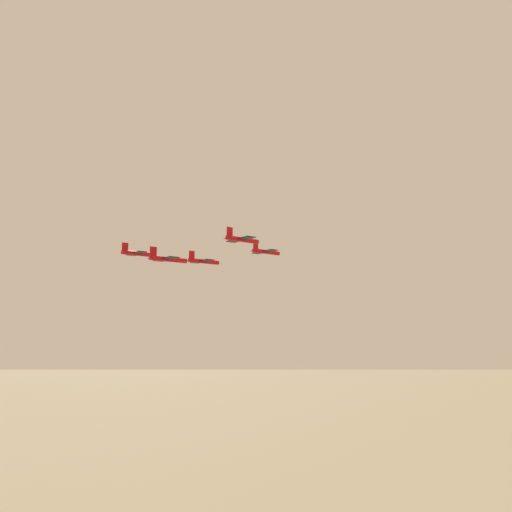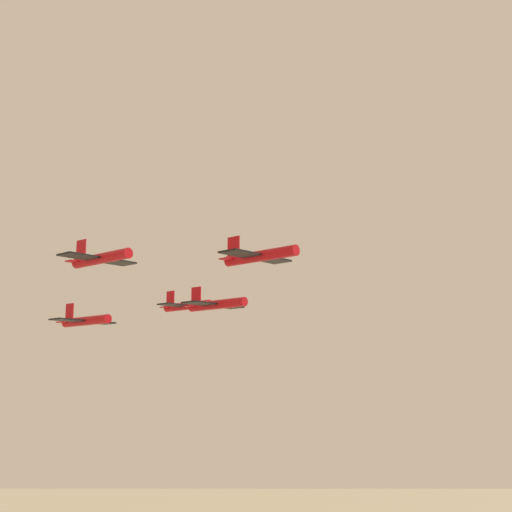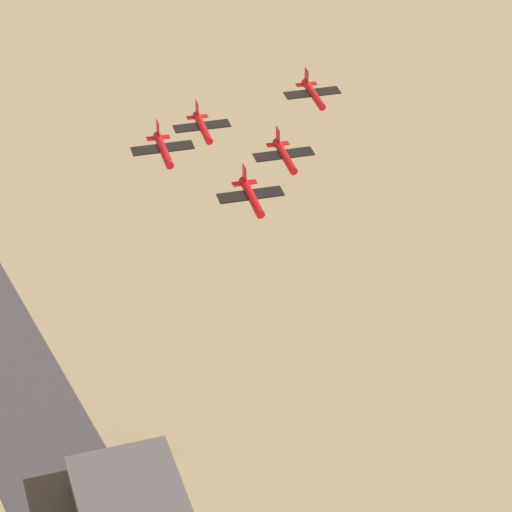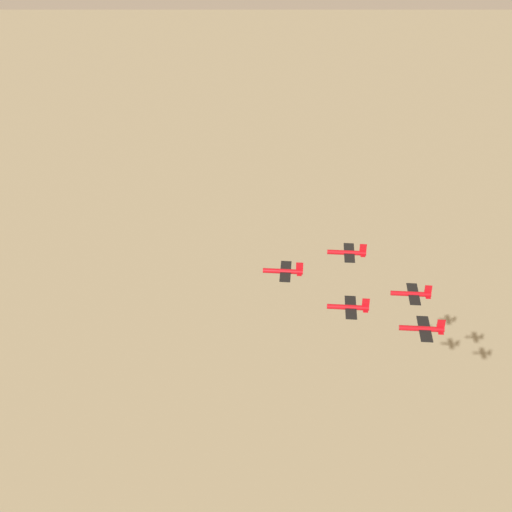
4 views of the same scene
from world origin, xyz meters
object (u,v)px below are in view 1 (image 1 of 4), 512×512
(jet_4, at_px, (167,259))
(jet_1, at_px, (203,261))
(jet_2, at_px, (241,239))
(jet_0, at_px, (265,252))
(jet_3, at_px, (137,253))

(jet_4, bearing_deg, jet_1, 120.47)
(jet_2, relative_size, jet_4, 1.00)
(jet_2, height_order, jet_4, jet_2)
(jet_4, bearing_deg, jet_0, 90.00)
(jet_0, bearing_deg, jet_4, -90.00)
(jet_0, height_order, jet_2, jet_2)
(jet_0, distance_m, jet_3, 33.75)
(jet_2, bearing_deg, jet_3, -150.46)
(jet_3, bearing_deg, jet_4, -0.00)
(jet_0, bearing_deg, jet_2, -59.53)
(jet_0, relative_size, jet_2, 1.00)
(jet_1, xyz_separation_m, jet_4, (14.97, 7.77, -1.67))
(jet_4, bearing_deg, jet_2, 59.53)
(jet_3, height_order, jet_4, jet_3)
(jet_1, bearing_deg, jet_4, -59.53)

